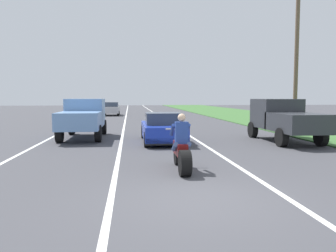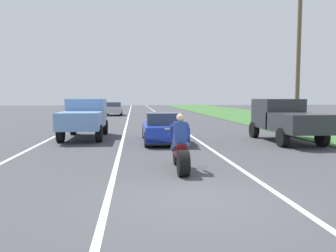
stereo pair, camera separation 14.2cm
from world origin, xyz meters
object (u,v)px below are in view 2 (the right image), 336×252
Objects in this scene: sports_car_blue at (163,129)px; pickup_truck_right_shoulder_dark_grey at (286,118)px; motorcycle_with_rider at (180,150)px; pickup_truck_left_lane_light_blue at (85,116)px; distant_car_far_ahead at (114,109)px.

sports_car_blue is 0.90× the size of pickup_truck_right_shoulder_dark_grey.
pickup_truck_right_shoulder_dark_grey is at bearing 45.25° from motorcycle_with_rider.
distant_car_far_ahead is at bearing 89.31° from pickup_truck_left_lane_light_blue.
sports_car_blue is 23.79m from distant_car_far_ahead.
distant_car_far_ahead is (-3.57, 23.52, 0.14)m from sports_car_blue.
pickup_truck_right_shoulder_dark_grey is (9.49, -2.41, 0.00)m from pickup_truck_left_lane_light_blue.
pickup_truck_right_shoulder_dark_grey is at bearing -14.28° from pickup_truck_left_lane_light_blue.
motorcycle_with_rider is 0.46× the size of pickup_truck_right_shoulder_dark_grey.
distant_car_far_ahead is (-3.49, 29.74, 0.18)m from motorcycle_with_rider.
motorcycle_with_rider is 0.55× the size of distant_car_far_ahead.
sports_car_blue is 5.70m from pickup_truck_right_shoulder_dark_grey.
pickup_truck_left_lane_light_blue is 21.54m from distant_car_far_ahead.
distant_car_far_ahead is at bearing 98.63° from sports_car_blue.
distant_car_far_ahead is (-9.23, 23.95, -0.33)m from pickup_truck_right_shoulder_dark_grey.
motorcycle_with_rider is at bearing -134.75° from pickup_truck_right_shoulder_dark_grey.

